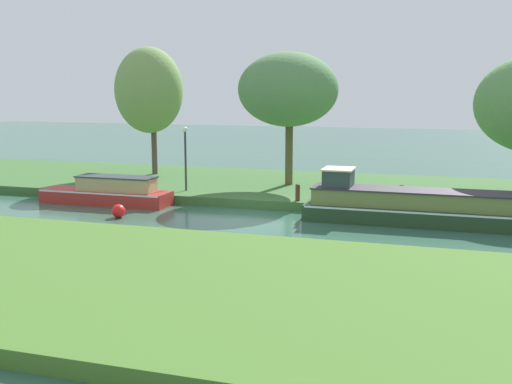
# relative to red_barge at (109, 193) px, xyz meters

# --- Properties ---
(ground_plane) EXTENTS (120.00, 120.00, 0.00)m
(ground_plane) POSITION_rel_red_barge_xyz_m (6.99, -1.20, -0.53)
(ground_plane) COLOR #335D4A
(riverbank_far) EXTENTS (72.00, 10.00, 0.40)m
(riverbank_far) POSITION_rel_red_barge_xyz_m (6.99, 5.80, -0.33)
(riverbank_far) COLOR #3A6430
(riverbank_far) RESTS_ON ground_plane
(riverbank_near) EXTENTS (72.00, 10.00, 0.40)m
(riverbank_near) POSITION_rel_red_barge_xyz_m (6.99, -10.20, -0.33)
(riverbank_near) COLOR #457029
(riverbank_near) RESTS_ON ground_plane
(red_barge) EXTENTS (6.06, 1.52, 1.29)m
(red_barge) POSITION_rel_red_barge_xyz_m (0.00, 0.00, 0.00)
(red_barge) COLOR #AD2B25
(red_barge) RESTS_ON ground_plane
(forest_narrowboat) EXTENTS (9.84, 2.09, 2.03)m
(forest_narrowboat) POSITION_rel_red_barge_xyz_m (13.67, 0.00, 0.10)
(forest_narrowboat) COLOR #233D23
(forest_narrowboat) RESTS_ON ground_plane
(willow_tree_left) EXTENTS (3.74, 3.57, 6.99)m
(willow_tree_left) POSITION_rel_red_barge_xyz_m (-1.23, 6.57, 4.52)
(willow_tree_left) COLOR #503F37
(willow_tree_left) RESTS_ON riverbank_far
(willow_tree_centre) EXTENTS (4.90, 4.41, 6.51)m
(willow_tree_centre) POSITION_rel_red_barge_xyz_m (6.94, 5.17, 4.56)
(willow_tree_centre) COLOR brown
(willow_tree_centre) RESTS_ON riverbank_far
(lamp_post) EXTENTS (0.24, 0.24, 3.00)m
(lamp_post) POSITION_rel_red_barge_xyz_m (2.77, 2.27, 1.75)
(lamp_post) COLOR #333338
(lamp_post) RESTS_ON riverbank_far
(mooring_post_near) EXTENTS (0.16, 0.16, 0.89)m
(mooring_post_near) POSITION_rel_red_barge_xyz_m (12.75, 1.21, 0.32)
(mooring_post_near) COLOR brown
(mooring_post_near) RESTS_ON riverbank_far
(mooring_post_far) EXTENTS (0.19, 0.19, 0.70)m
(mooring_post_far) POSITION_rel_red_barge_xyz_m (8.43, 1.21, 0.22)
(mooring_post_far) COLOR #4E3121
(mooring_post_far) RESTS_ON riverbank_far
(channel_buoy) EXTENTS (0.55, 0.55, 0.55)m
(channel_buoy) POSITION_rel_red_barge_xyz_m (1.92, -2.52, -0.25)
(channel_buoy) COLOR red
(channel_buoy) RESTS_ON ground_plane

